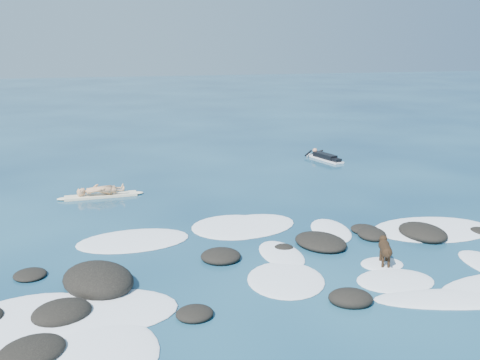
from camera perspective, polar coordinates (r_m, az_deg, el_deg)
name	(u,v)px	position (r m, az deg, el deg)	size (l,w,h in m)	color
ground	(265,248)	(14.61, 2.72, -7.30)	(160.00, 160.00, 0.00)	#0A2642
reef_rocks	(221,269)	(13.08, -2.00, -9.44)	(14.00, 5.37, 0.66)	black
breaking_foam	(291,265)	(13.60, 5.44, -8.99)	(16.02, 8.39, 0.12)	white
standing_surfer_rig	(100,179)	(19.80, -14.72, 0.14)	(3.05, 0.61, 1.74)	#F5EBC4
paddling_surfer_rig	(324,157)	(25.79, 9.00, 2.45)	(1.23, 2.50, 0.43)	white
dog	(385,248)	(13.84, 15.21, -7.03)	(0.55, 1.03, 0.69)	black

